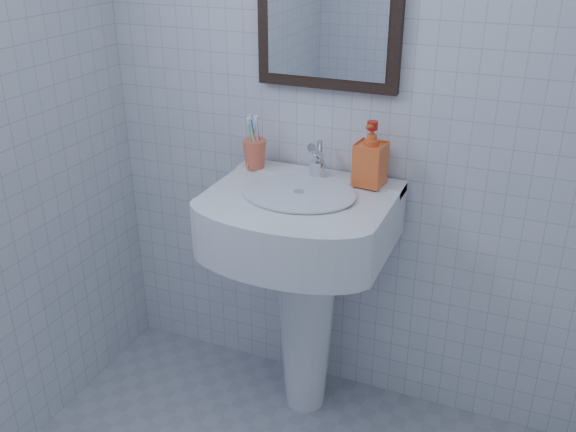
% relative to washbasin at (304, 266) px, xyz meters
% --- Properties ---
extents(wall_back, '(2.20, 0.02, 2.50)m').
position_rel_washbasin_xyz_m(wall_back, '(0.23, 0.21, 0.61)').
color(wall_back, silver).
rests_on(wall_back, ground).
extents(washbasin, '(0.62, 0.45, 0.95)m').
position_rel_washbasin_xyz_m(washbasin, '(0.00, 0.00, 0.00)').
color(washbasin, white).
rests_on(washbasin, ground).
extents(faucet, '(0.06, 0.12, 0.14)m').
position_rel_washbasin_xyz_m(faucet, '(0.00, 0.11, 0.36)').
color(faucet, silver).
rests_on(faucet, washbasin).
extents(toothbrush_cup, '(0.11, 0.11, 0.10)m').
position_rel_washbasin_xyz_m(toothbrush_cup, '(-0.24, 0.11, 0.36)').
color(toothbrush_cup, '#E5603F').
rests_on(toothbrush_cup, washbasin).
extents(soap_dispenser, '(0.11, 0.11, 0.22)m').
position_rel_washbasin_xyz_m(soap_dispenser, '(0.19, 0.11, 0.41)').
color(soap_dispenser, red).
rests_on(soap_dispenser, washbasin).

